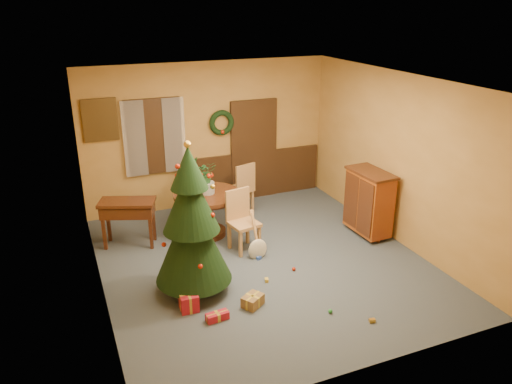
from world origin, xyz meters
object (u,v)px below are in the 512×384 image
christmas_tree (191,223)px  sideboard (369,201)px  dining_table (207,206)px  writing_desk (128,212)px  chair_near (241,218)px

christmas_tree → sideboard: christmas_tree is taller
dining_table → christmas_tree: size_ratio=0.52×
writing_desk → sideboard: (4.03, -1.22, 0.02)m
dining_table → sideboard: 2.87m
chair_near → writing_desk: (-1.74, 0.86, 0.06)m
chair_near → christmas_tree: 1.57m
chair_near → christmas_tree: christmas_tree is taller
sideboard → dining_table: bearing=158.2°
writing_desk → chair_near: bearing=-26.3°
chair_near → christmas_tree: bearing=-138.7°
writing_desk → christmas_tree: bearing=-71.2°
sideboard → writing_desk: bearing=163.2°
dining_table → christmas_tree: 1.91m
dining_table → writing_desk: writing_desk is taller
chair_near → sideboard: (2.29, -0.36, 0.08)m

